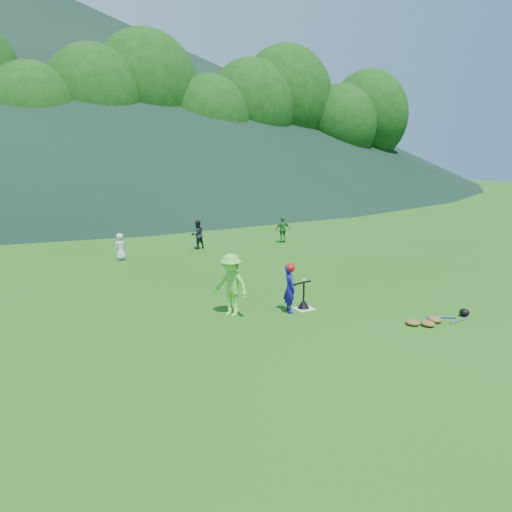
# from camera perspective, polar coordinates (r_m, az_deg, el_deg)

# --- Properties ---
(ground) EXTENTS (120.00, 120.00, 0.00)m
(ground) POSITION_cam_1_polar(r_m,az_deg,el_deg) (12.54, 5.44, -6.03)
(ground) COLOR #245313
(ground) RESTS_ON ground
(home_plate) EXTENTS (0.45, 0.45, 0.02)m
(home_plate) POSITION_cam_1_polar(r_m,az_deg,el_deg) (12.53, 5.44, -5.99)
(home_plate) COLOR silver
(home_plate) RESTS_ON ground
(baseball) EXTENTS (0.08, 0.08, 0.08)m
(baseball) POSITION_cam_1_polar(r_m,az_deg,el_deg) (12.34, 5.50, -2.76)
(baseball) COLOR white
(baseball) RESTS_ON batting_tee
(batter_child) EXTENTS (0.38, 0.49, 1.19)m
(batter_child) POSITION_cam_1_polar(r_m,az_deg,el_deg) (12.09, 3.88, -3.72)
(batter_child) COLOR navy
(batter_child) RESTS_ON ground
(adult_coach) EXTENTS (0.92, 1.11, 1.50)m
(adult_coach) POSITION_cam_1_polar(r_m,az_deg,el_deg) (11.81, -2.87, -3.32)
(adult_coach) COLOR #66D73F
(adult_coach) RESTS_ON ground
(fielder_a) EXTENTS (0.57, 0.49, 0.99)m
(fielder_a) POSITION_cam_1_polar(r_m,az_deg,el_deg) (18.80, -15.23, 1.03)
(fielder_a) COLOR silver
(fielder_a) RESTS_ON ground
(fielder_b) EXTENTS (0.66, 0.56, 1.18)m
(fielder_b) POSITION_cam_1_polar(r_m,az_deg,el_deg) (20.44, -6.71, 2.44)
(fielder_b) COLOR black
(fielder_b) RESTS_ON ground
(fielder_c) EXTENTS (0.71, 0.36, 1.16)m
(fielder_c) POSITION_cam_1_polar(r_m,az_deg,el_deg) (21.81, 3.08, 3.03)
(fielder_c) COLOR #216E29
(fielder_c) RESTS_ON ground
(batting_tee) EXTENTS (0.30, 0.30, 0.68)m
(batting_tee) POSITION_cam_1_polar(r_m,az_deg,el_deg) (12.50, 5.45, -5.47)
(batting_tee) COLOR black
(batting_tee) RESTS_ON home_plate
(batter_gear) EXTENTS (0.73, 0.26, 0.55)m
(batter_gear) POSITION_cam_1_polar(r_m,az_deg,el_deg) (11.98, 4.01, -1.48)
(batter_gear) COLOR #B50C0F
(batter_gear) RESTS_ON ground
(equipment_pile) EXTENTS (1.80, 0.61, 0.19)m
(equipment_pile) POSITION_cam_1_polar(r_m,az_deg,el_deg) (12.19, 19.83, -6.86)
(equipment_pile) COLOR olive
(equipment_pile) RESTS_ON ground
(outfield_fence) EXTENTS (70.07, 0.08, 1.33)m
(outfield_fence) POSITION_cam_1_polar(r_m,az_deg,el_deg) (38.64, -18.29, 6.30)
(outfield_fence) COLOR gray
(outfield_fence) RESTS_ON ground
(tree_line) EXTENTS (70.04, 11.40, 14.82)m
(tree_line) POSITION_cam_1_polar(r_m,az_deg,el_deg) (44.52, -20.04, 16.48)
(tree_line) COLOR #382314
(tree_line) RESTS_ON ground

